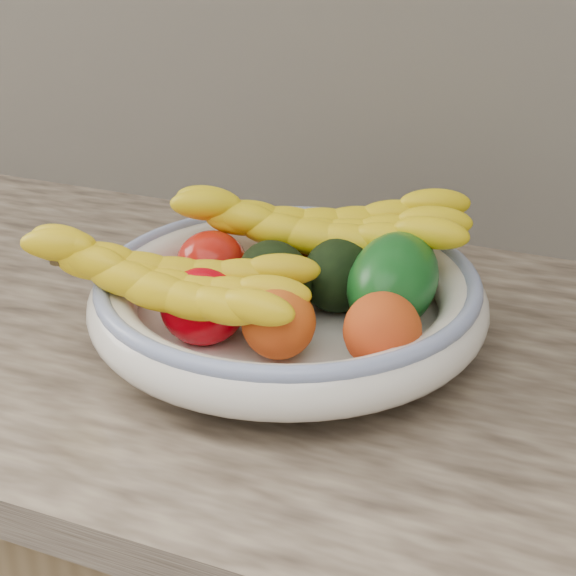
# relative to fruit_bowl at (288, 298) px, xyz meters

# --- Properties ---
(fruit_bowl) EXTENTS (0.39, 0.39, 0.08)m
(fruit_bowl) POSITION_rel_fruit_bowl_xyz_m (0.00, 0.00, 0.00)
(fruit_bowl) COLOR silver
(fruit_bowl) RESTS_ON kitchen_counter
(clementine_back_left) EXTENTS (0.07, 0.07, 0.05)m
(clementine_back_left) POSITION_rel_fruit_bowl_xyz_m (-0.03, 0.09, 0.01)
(clementine_back_left) COLOR orange
(clementine_back_left) RESTS_ON fruit_bowl
(clementine_back_right) EXTENTS (0.07, 0.07, 0.05)m
(clementine_back_right) POSITION_rel_fruit_bowl_xyz_m (0.04, 0.10, 0.01)
(clementine_back_right) COLOR #F55905
(clementine_back_right) RESTS_ON fruit_bowl
(clementine_back_mid) EXTENTS (0.05, 0.05, 0.04)m
(clementine_back_mid) POSITION_rel_fruit_bowl_xyz_m (-0.02, 0.05, 0.01)
(clementine_back_mid) COLOR orange
(clementine_back_mid) RESTS_ON fruit_bowl
(tomato_left) EXTENTS (0.09, 0.09, 0.07)m
(tomato_left) POSITION_rel_fruit_bowl_xyz_m (-0.10, 0.02, 0.01)
(tomato_left) COLOR red
(tomato_left) RESTS_ON fruit_bowl
(tomato_near_left) EXTENTS (0.10, 0.10, 0.07)m
(tomato_near_left) POSITION_rel_fruit_bowl_xyz_m (-0.06, -0.07, 0.01)
(tomato_near_left) COLOR #C7000D
(tomato_near_left) RESTS_ON fruit_bowl
(avocado_center) EXTENTS (0.12, 0.13, 0.07)m
(avocado_center) POSITION_rel_fruit_bowl_xyz_m (-0.02, 0.01, 0.02)
(avocado_center) COLOR black
(avocado_center) RESTS_ON fruit_bowl
(avocado_right) EXTENTS (0.09, 0.12, 0.08)m
(avocado_right) POSITION_rel_fruit_bowl_xyz_m (0.04, 0.05, 0.02)
(avocado_right) COLOR black
(avocado_right) RESTS_ON fruit_bowl
(green_mango) EXTENTS (0.11, 0.13, 0.11)m
(green_mango) POSITION_rel_fruit_bowl_xyz_m (0.10, 0.02, 0.03)
(green_mango) COLOR #0D4915
(green_mango) RESTS_ON fruit_bowl
(peach_front) EXTENTS (0.07, 0.07, 0.07)m
(peach_front) POSITION_rel_fruit_bowl_xyz_m (0.02, -0.08, 0.02)
(peach_front) COLOR orange
(peach_front) RESTS_ON fruit_bowl
(peach_right) EXTENTS (0.08, 0.08, 0.07)m
(peach_right) POSITION_rel_fruit_bowl_xyz_m (0.11, -0.06, 0.02)
(peach_right) COLOR orange
(peach_right) RESTS_ON fruit_bowl
(banana_bunch_back) EXTENTS (0.34, 0.18, 0.09)m
(banana_bunch_back) POSITION_rel_fruit_bowl_xyz_m (0.00, 0.07, 0.04)
(banana_bunch_back) COLOR yellow
(banana_bunch_back) RESTS_ON fruit_bowl
(banana_bunch_front) EXTENTS (0.31, 0.15, 0.08)m
(banana_bunch_front) POSITION_rel_fruit_bowl_xyz_m (-0.09, -0.08, 0.03)
(banana_bunch_front) COLOR yellow
(banana_bunch_front) RESTS_ON fruit_bowl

